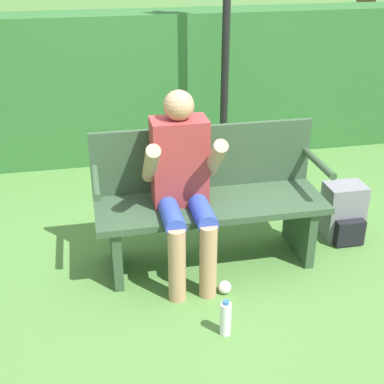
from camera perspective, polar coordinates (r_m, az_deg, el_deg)
ground_plane at (r=3.83m, az=1.91°, el=-7.36°), size 40.00×40.00×0.00m
hedge_back at (r=5.46m, az=-3.21°, el=11.27°), size 12.00×0.50×1.43m
park_bench at (r=3.66m, az=1.77°, el=-0.71°), size 1.55×0.52×0.93m
person_seated at (r=3.41m, az=-1.02°, el=1.35°), size 0.50×0.59×1.24m
backpack at (r=4.17m, az=15.85°, el=-2.18°), size 0.29×0.29×0.43m
water_bottle at (r=3.16m, az=3.60°, el=-13.30°), size 0.06×0.06×0.23m
signpost at (r=4.81m, az=3.73°, el=18.56°), size 0.32×0.09×2.64m
litter_crumple at (r=3.51m, az=3.51°, el=-10.10°), size 0.08×0.08×0.08m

